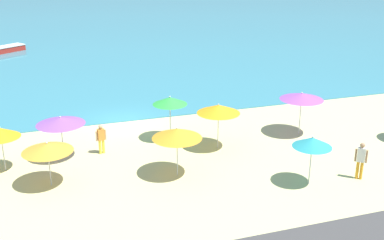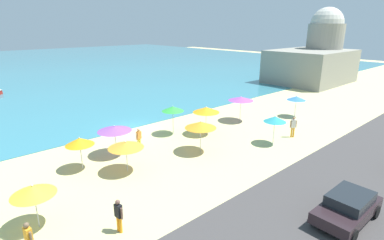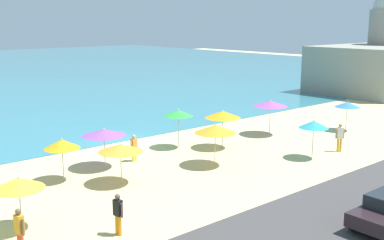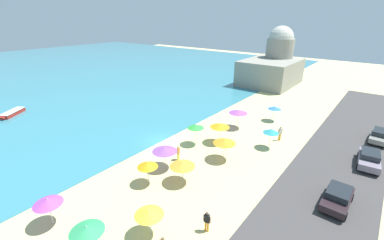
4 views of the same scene
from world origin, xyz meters
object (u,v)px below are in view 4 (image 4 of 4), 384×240
object	(u,v)px
beach_umbrella_11	(147,165)
parked_car_3	(380,136)
beach_umbrella_4	(48,201)
beach_umbrella_10	(275,108)
bather_1	(280,133)
parked_car_2	(338,197)
beach_umbrella_9	(149,212)
harbor_fortress	(274,65)
beach_umbrella_5	(238,112)
beach_umbrella_8	(220,125)
parked_car_1	(369,159)
beach_umbrella_1	(196,126)
beach_umbrella_0	(165,150)
skiff_nearshore	(12,113)
beach_umbrella_7	(225,141)
beach_umbrella_6	(87,229)
bather_3	(207,220)
beach_umbrella_2	(182,164)
beach_umbrella_3	(271,131)
bather_0	(178,152)

from	to	relation	value
beach_umbrella_11	parked_car_3	size ratio (longest dim) A/B	0.55
beach_umbrella_4	beach_umbrella_10	bearing A→B (deg)	-9.71
bather_1	parked_car_2	bearing A→B (deg)	-137.27
beach_umbrella_9	harbor_fortress	distance (m)	48.49
beach_umbrella_5	beach_umbrella_8	distance (m)	5.26
beach_umbrella_4	parked_car_1	distance (m)	29.11
beach_umbrella_1	beach_umbrella_0	bearing A→B (deg)	-173.45
beach_umbrella_11	skiff_nearshore	size ratio (longest dim) A/B	0.55
parked_car_2	harbor_fortress	world-z (taller)	harbor_fortress
beach_umbrella_7	beach_umbrella_9	world-z (taller)	beach_umbrella_7
beach_umbrella_6	beach_umbrella_11	bearing A→B (deg)	19.35
beach_umbrella_5	bather_3	xyz separation A→B (m)	(-17.40, -7.16, -1.35)
beach_umbrella_2	beach_umbrella_6	distance (m)	9.48
beach_umbrella_3	harbor_fortress	world-z (taller)	harbor_fortress
beach_umbrella_2	parked_car_1	distance (m)	18.91
parked_car_2	skiff_nearshore	size ratio (longest dim) A/B	0.96
beach_umbrella_10	bather_1	xyz separation A→B (m)	(-5.67, -3.04, -0.97)
harbor_fortress	beach_umbrella_11	bearing A→B (deg)	-172.23
beach_umbrella_1	skiff_nearshore	bearing A→B (deg)	109.30
beach_umbrella_2	bather_3	bearing A→B (deg)	-123.61
beach_umbrella_0	parked_car_2	distance (m)	15.36
beach_umbrella_3	skiff_nearshore	bearing A→B (deg)	112.21
parked_car_3	harbor_fortress	world-z (taller)	harbor_fortress
beach_umbrella_0	parked_car_3	distance (m)	25.93
beach_umbrella_1	beach_umbrella_11	distance (m)	8.84
parked_car_3	parked_car_1	bearing A→B (deg)	176.83
parked_car_2	beach_umbrella_8	bearing A→B (deg)	75.15
beach_umbrella_7	parked_car_3	bearing A→B (deg)	-39.90
beach_umbrella_1	parked_car_3	size ratio (longest dim) A/B	0.62
beach_umbrella_2	beach_umbrella_10	xyz separation A→B (m)	(19.46, -0.81, 0.12)
beach_umbrella_7	skiff_nearshore	distance (m)	33.51
parked_car_1	beach_umbrella_9	bearing A→B (deg)	151.10
beach_umbrella_4	beach_umbrella_6	world-z (taller)	beach_umbrella_4
beach_umbrella_4	beach_umbrella_5	world-z (taller)	beach_umbrella_5
beach_umbrella_4	skiff_nearshore	size ratio (longest dim) A/B	0.55
beach_umbrella_5	beach_umbrella_6	bearing A→B (deg)	-174.17
parked_car_2	beach_umbrella_7	bearing A→B (deg)	87.24
beach_umbrella_11	beach_umbrella_7	bearing A→B (deg)	-21.88
beach_umbrella_9	harbor_fortress	size ratio (longest dim) A/B	0.16
beach_umbrella_8	beach_umbrella_2	bearing A→B (deg)	-169.37
beach_umbrella_2	beach_umbrella_10	distance (m)	19.47
beach_umbrella_0	bather_1	world-z (taller)	beach_umbrella_0
beach_umbrella_5	beach_umbrella_9	size ratio (longest dim) A/B	1.14
beach_umbrella_6	beach_umbrella_11	distance (m)	7.87
beach_umbrella_3	parked_car_2	xyz separation A→B (m)	(-6.00, -8.11, -1.30)
beach_umbrella_6	beach_umbrella_3	bearing A→B (deg)	-9.08
beach_umbrella_1	beach_umbrella_8	bearing A→B (deg)	-42.62
bather_0	bather_3	world-z (taller)	bather_3
beach_umbrella_11	bather_0	xyz separation A→B (m)	(4.78, 0.57, -1.07)
beach_umbrella_2	bather_1	size ratio (longest dim) A/B	1.26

